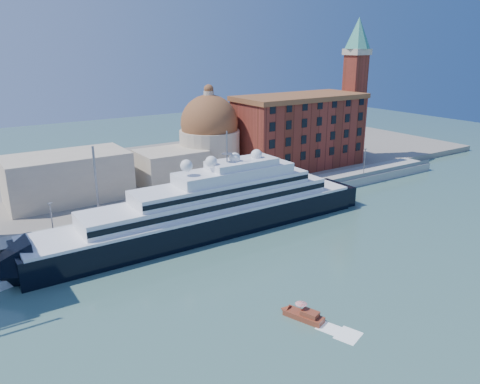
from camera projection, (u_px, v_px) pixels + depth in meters
ground at (265, 274)px, 86.35m from camera, size 400.00×400.00×0.00m
quay at (182, 214)px, 112.97m from camera, size 180.00×10.00×2.50m
land at (122, 177)px, 145.60m from camera, size 260.00×72.00×2.00m
quay_fence at (190, 212)px, 108.84m from camera, size 180.00×0.10×1.20m
superyacht at (195, 216)px, 102.09m from camera, size 88.14×12.22×26.34m
service_barge at (7, 278)px, 82.95m from camera, size 14.43×8.80×3.08m
water_taxi at (305, 315)px, 71.87m from camera, size 4.16×6.68×3.01m
warehouse at (299, 131)px, 150.89m from camera, size 43.00×19.00×23.25m
campanile at (355, 80)px, 159.02m from camera, size 8.40×8.40×47.00m
church at (163, 154)px, 132.25m from camera, size 66.00×18.00×25.50m
lamp_posts at (132, 191)px, 102.32m from camera, size 120.80×2.40×18.00m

